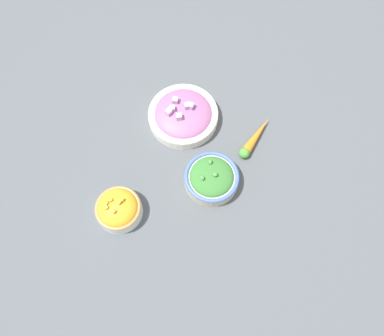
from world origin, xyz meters
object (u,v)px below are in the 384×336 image
(bowl_squash, at_px, (118,209))
(loose_carrot, at_px, (254,139))
(bowl_broccoli, at_px, (212,178))
(bowl_red_onion, at_px, (183,115))

(bowl_squash, distance_m, loose_carrot, 0.45)
(bowl_broccoli, relative_size, bowl_red_onion, 0.73)
(bowl_broccoli, bearing_deg, bowl_squash, -48.27)
(bowl_broccoli, xyz_separation_m, bowl_red_onion, (-0.16, -0.16, -0.00))
(bowl_red_onion, bearing_deg, bowl_broccoli, 43.58)
(bowl_squash, xyz_separation_m, bowl_red_onion, (-0.35, 0.05, -0.01))
(loose_carrot, bearing_deg, bowl_red_onion, 105.09)
(bowl_broccoli, bearing_deg, bowl_red_onion, -136.42)
(bowl_broccoli, distance_m, loose_carrot, 0.19)
(bowl_squash, bearing_deg, bowl_broccoli, 131.73)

